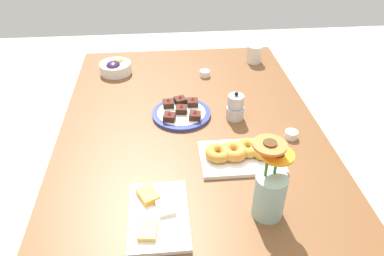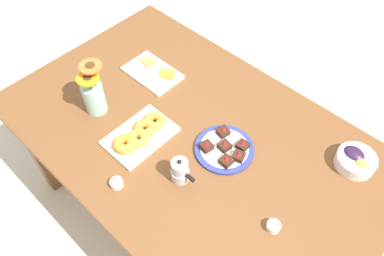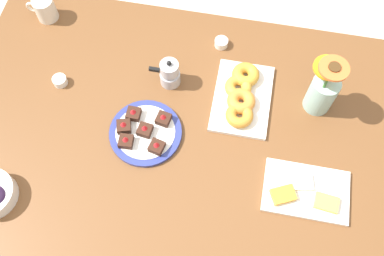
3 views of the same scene
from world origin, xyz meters
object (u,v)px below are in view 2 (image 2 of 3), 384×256
(jam_cup_berry, at_px, (117,183))
(dessert_plate, at_px, (225,149))
(croissant_platter, at_px, (140,134))
(moka_pot, at_px, (180,171))
(jam_cup_honey, at_px, (273,226))
(flower_vase, at_px, (94,95))
(cheese_platter, at_px, (153,72))
(grape_bowl, at_px, (356,160))
(dining_table, at_px, (192,146))

(jam_cup_berry, xyz_separation_m, dessert_plate, (0.19, 0.39, -0.00))
(croissant_platter, bearing_deg, moka_pot, -5.56)
(jam_cup_honey, xyz_separation_m, dessert_plate, (-0.33, 0.13, -0.00))
(jam_cup_honey, xyz_separation_m, flower_vase, (-0.87, -0.08, 0.07))
(cheese_platter, distance_m, dessert_plate, 0.54)
(jam_cup_berry, bearing_deg, croissant_platter, 115.90)
(jam_cup_honey, relative_size, flower_vase, 0.19)
(jam_cup_berry, relative_size, flower_vase, 0.19)
(flower_vase, bearing_deg, grape_bowl, 28.05)
(moka_pot, bearing_deg, cheese_platter, 147.10)
(flower_vase, bearing_deg, dessert_plate, 21.38)
(croissant_platter, distance_m, jam_cup_berry, 0.23)
(grape_bowl, bearing_deg, cheese_platter, -168.61)
(moka_pot, bearing_deg, croissant_platter, 174.44)
(grape_bowl, distance_m, croissant_platter, 0.84)
(dining_table, relative_size, dessert_plate, 6.76)
(moka_pot, bearing_deg, flower_vase, -179.91)
(croissant_platter, bearing_deg, cheese_platter, 129.13)
(flower_vase, relative_size, moka_pot, 2.13)
(jam_cup_berry, distance_m, dessert_plate, 0.44)
(dessert_plate, bearing_deg, moka_pot, -100.69)
(dining_table, height_order, jam_cup_honey, jam_cup_honey)
(jam_cup_berry, bearing_deg, cheese_platter, 124.08)
(jam_cup_honey, distance_m, jam_cup_berry, 0.58)
(dining_table, distance_m, jam_cup_honey, 0.50)
(cheese_platter, xyz_separation_m, flower_vase, (-0.01, -0.32, 0.08))
(moka_pot, bearing_deg, jam_cup_berry, -129.05)
(grape_bowl, relative_size, moka_pot, 1.28)
(jam_cup_honey, height_order, flower_vase, flower_vase)
(grape_bowl, distance_m, dessert_plate, 0.50)
(dessert_plate, bearing_deg, jam_cup_berry, -115.59)
(jam_cup_honey, bearing_deg, cheese_platter, 164.45)
(grape_bowl, bearing_deg, flower_vase, -151.95)
(grape_bowl, distance_m, cheese_platter, 0.95)
(grape_bowl, xyz_separation_m, flower_vase, (-0.95, -0.50, 0.06))
(croissant_platter, bearing_deg, dessert_plate, 32.70)
(jam_cup_berry, bearing_deg, dining_table, 83.97)
(cheese_platter, height_order, flower_vase, flower_vase)
(grape_bowl, distance_m, flower_vase, 1.07)
(grape_bowl, bearing_deg, jam_cup_berry, -130.84)
(grape_bowl, relative_size, cheese_platter, 0.58)
(jam_cup_honey, relative_size, jam_cup_berry, 1.00)
(croissant_platter, xyz_separation_m, dessert_plate, (0.29, 0.19, -0.01))
(croissant_platter, relative_size, jam_cup_honey, 5.83)
(dining_table, xyz_separation_m, jam_cup_honey, (0.48, -0.11, 0.10))
(jam_cup_honey, xyz_separation_m, jam_cup_berry, (-0.52, -0.26, 0.00))
(dining_table, bearing_deg, dessert_plate, 11.10)
(croissant_platter, xyz_separation_m, jam_cup_berry, (0.10, -0.21, -0.01))
(grape_bowl, xyz_separation_m, jam_cup_honey, (-0.07, -0.43, -0.01))
(croissant_platter, relative_size, moka_pot, 2.35)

